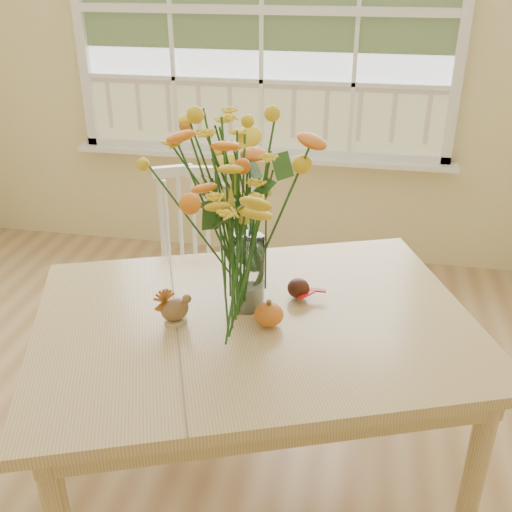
# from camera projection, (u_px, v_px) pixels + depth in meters

# --- Properties ---
(wall_back) EXTENTS (4.00, 0.02, 2.70)m
(wall_back) POSITION_uv_depth(u_px,v_px,m) (263.00, 46.00, 3.55)
(wall_back) COLOR beige
(wall_back) RESTS_ON floor
(window) EXTENTS (2.42, 0.12, 1.74)m
(window) POSITION_uv_depth(u_px,v_px,m) (262.00, 13.00, 3.43)
(window) COLOR silver
(window) RESTS_ON wall_back
(dining_table) EXTENTS (1.69, 1.45, 0.76)m
(dining_table) POSITION_uv_depth(u_px,v_px,m) (255.00, 341.00, 2.01)
(dining_table) COLOR tan
(dining_table) RESTS_ON floor
(windsor_chair) EXTENTS (0.51, 0.50, 0.99)m
(windsor_chair) POSITION_uv_depth(u_px,v_px,m) (207.00, 270.00, 2.71)
(windsor_chair) COLOR white
(windsor_chair) RESTS_ON floor
(flower_vase) EXTENTS (0.54, 0.54, 0.64)m
(flower_vase) POSITION_uv_depth(u_px,v_px,m) (247.00, 201.00, 1.87)
(flower_vase) COLOR white
(flower_vase) RESTS_ON dining_table
(pumpkin) EXTENTS (0.10, 0.10, 0.07)m
(pumpkin) POSITION_uv_depth(u_px,v_px,m) (269.00, 315.00, 1.92)
(pumpkin) COLOR #C54917
(pumpkin) RESTS_ON dining_table
(turkey_figurine) EXTENTS (0.11, 0.11, 0.12)m
(turkey_figurine) POSITION_uv_depth(u_px,v_px,m) (175.00, 310.00, 1.93)
(turkey_figurine) COLOR #CCB78C
(turkey_figurine) RESTS_ON dining_table
(dark_gourd) EXTENTS (0.13, 0.10, 0.07)m
(dark_gourd) POSITION_uv_depth(u_px,v_px,m) (298.00, 289.00, 2.07)
(dark_gourd) COLOR #38160F
(dark_gourd) RESTS_ON dining_table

